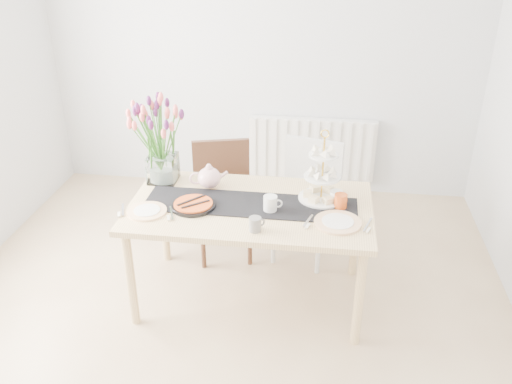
# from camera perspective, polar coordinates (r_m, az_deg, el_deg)

# --- Properties ---
(room_shell) EXTENTS (4.50, 4.50, 4.50)m
(room_shell) POSITION_cam_1_polar(r_m,az_deg,el_deg) (2.95, -4.99, 4.00)
(room_shell) COLOR tan
(room_shell) RESTS_ON ground
(radiator) EXTENTS (1.20, 0.08, 0.60)m
(radiator) POSITION_cam_1_polar(r_m,az_deg,el_deg) (5.24, 5.88, 4.57)
(radiator) COLOR white
(radiator) RESTS_ON room_shell
(dining_table) EXTENTS (1.60, 0.90, 0.75)m
(dining_table) POSITION_cam_1_polar(r_m,az_deg,el_deg) (3.61, -0.59, -2.43)
(dining_table) COLOR tan
(dining_table) RESTS_ON ground
(chair_brown) EXTENTS (0.55, 0.55, 0.90)m
(chair_brown) POSITION_cam_1_polar(r_m,az_deg,el_deg) (4.25, -3.51, 0.17)
(chair_brown) COLOR #3A2215
(chair_brown) RESTS_ON ground
(chair_white) EXTENTS (0.56, 0.56, 0.93)m
(chair_white) POSITION_cam_1_polar(r_m,az_deg,el_deg) (4.22, 5.50, 0.11)
(chair_white) COLOR silver
(chair_white) RESTS_ON ground
(table_runner) EXTENTS (1.40, 0.35, 0.01)m
(table_runner) POSITION_cam_1_polar(r_m,az_deg,el_deg) (3.57, -0.60, -1.31)
(table_runner) COLOR black
(table_runner) RESTS_ON dining_table
(tulip_vase) EXTENTS (0.71, 0.71, 0.61)m
(tulip_vase) POSITION_cam_1_polar(r_m,az_deg,el_deg) (3.80, -10.12, 6.53)
(tulip_vase) COLOR silver
(tulip_vase) RESTS_ON dining_table
(cake_stand) EXTENTS (0.31, 0.31, 0.45)m
(cake_stand) POSITION_cam_1_polar(r_m,az_deg,el_deg) (3.60, 6.96, 0.99)
(cake_stand) COLOR gold
(cake_stand) RESTS_ON dining_table
(teapot) EXTENTS (0.31, 0.27, 0.17)m
(teapot) POSITION_cam_1_polar(r_m,az_deg,el_deg) (3.76, -4.95, 1.52)
(teapot) COLOR white
(teapot) RESTS_ON dining_table
(cream_jug) EXTENTS (0.10, 0.10, 0.08)m
(cream_jug) POSITION_cam_1_polar(r_m,az_deg,el_deg) (3.62, 8.44, -0.52)
(cream_jug) COLOR white
(cream_jug) RESTS_ON dining_table
(tart_tin) EXTENTS (0.28, 0.28, 0.03)m
(tart_tin) POSITION_cam_1_polar(r_m,az_deg,el_deg) (3.55, -6.62, -1.40)
(tart_tin) COLOR black
(tart_tin) RESTS_ON dining_table
(mug_grey) EXTENTS (0.11, 0.11, 0.09)m
(mug_grey) POSITION_cam_1_polar(r_m,az_deg,el_deg) (3.27, -0.10, -3.42)
(mug_grey) COLOR slate
(mug_grey) RESTS_ON dining_table
(mug_white) EXTENTS (0.10, 0.10, 0.11)m
(mug_white) POSITION_cam_1_polar(r_m,az_deg,el_deg) (3.47, 1.51, -1.24)
(mug_white) COLOR silver
(mug_white) RESTS_ON dining_table
(mug_orange) EXTENTS (0.11, 0.11, 0.10)m
(mug_orange) POSITION_cam_1_polar(r_m,az_deg,el_deg) (3.55, 8.90, -0.98)
(mug_orange) COLOR #CB4B16
(mug_orange) RESTS_ON dining_table
(plate_left) EXTENTS (0.33, 0.33, 0.01)m
(plate_left) POSITION_cam_1_polar(r_m,az_deg,el_deg) (3.55, -11.40, -2.00)
(plate_left) COLOR white
(plate_left) RESTS_ON dining_table
(plate_right) EXTENTS (0.37, 0.37, 0.02)m
(plate_right) POSITION_cam_1_polar(r_m,az_deg,el_deg) (3.40, 8.60, -3.18)
(plate_right) COLOR silver
(plate_right) RESTS_ON dining_table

